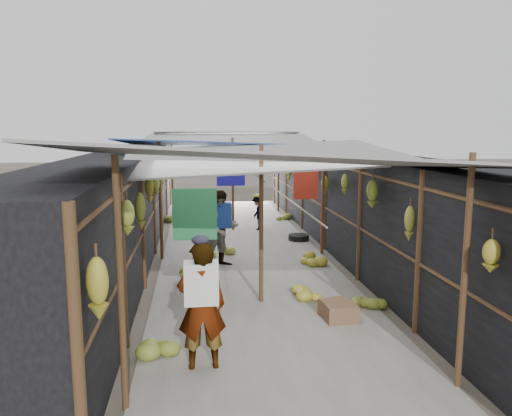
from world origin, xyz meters
name	(u,v)px	position (x,y,z in m)	size (l,w,h in m)	color
ground	(298,398)	(0.00, 0.00, 0.00)	(80.00, 80.00, 0.00)	#6B6356
aisle_slab	(241,251)	(0.00, 6.50, 0.01)	(3.60, 16.00, 0.02)	#9E998E
stall_left	(122,205)	(-2.70, 6.50, 1.15)	(1.40, 15.00, 2.30)	black
stall_right	(354,201)	(2.70, 6.50, 1.15)	(1.40, 15.00, 2.30)	black
crate_near	(340,313)	(1.05, 2.01, 0.14)	(0.46, 0.37, 0.28)	brown
crate_mid	(336,309)	(1.04, 2.19, 0.13)	(0.45, 0.36, 0.27)	brown
crate_back	(195,222)	(-1.06, 9.70, 0.13)	(0.42, 0.35, 0.27)	brown
black_basin	(299,238)	(1.57, 7.43, 0.08)	(0.53, 0.53, 0.16)	black
vendor_elderly	(202,306)	(-1.00, 0.79, 0.78)	(0.57, 0.37, 1.56)	white
shopper_blue	(222,229)	(-0.52, 5.22, 0.80)	(0.78, 0.61, 1.60)	#1D4D94
vendor_seated	(258,213)	(0.69, 8.88, 0.49)	(0.64, 0.37, 0.98)	#4E4A44
market_canopy	(241,148)	(0.02, 6.83, 2.41)	(5.62, 15.20, 2.77)	brown
hanging_bananas	(239,179)	(-0.03, 6.80, 1.66)	(3.96, 14.47, 0.81)	#A29629
floor_bananas	(254,262)	(0.11, 4.93, 0.15)	(3.89, 9.76, 0.35)	olive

